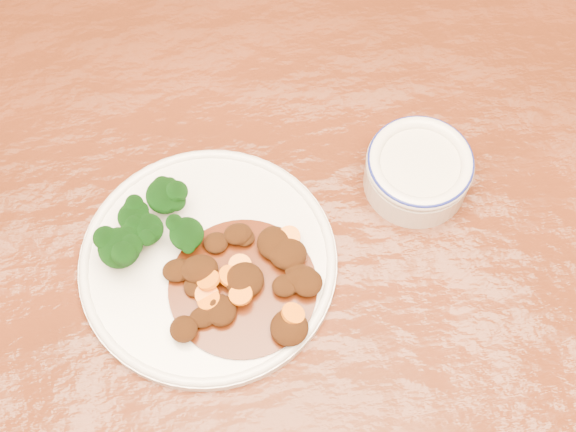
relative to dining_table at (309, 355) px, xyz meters
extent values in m
cube|color=#54210E|center=(0.00, 0.00, 0.06)|extent=(1.53, 0.95, 0.04)
cylinder|color=silver|center=(-0.08, 0.08, 0.09)|extent=(0.25, 0.25, 0.01)
torus|color=silver|center=(-0.08, 0.08, 0.09)|extent=(0.24, 0.24, 0.01)
cylinder|color=#7B9C51|center=(-0.10, 0.10, 0.10)|extent=(0.01, 0.01, 0.01)
ellipsoid|color=black|center=(-0.10, 0.10, 0.12)|extent=(0.03, 0.03, 0.03)
cylinder|color=#7B9C51|center=(-0.14, 0.11, 0.10)|extent=(0.01, 0.01, 0.01)
ellipsoid|color=black|center=(-0.14, 0.11, 0.12)|extent=(0.03, 0.03, 0.02)
cylinder|color=#7B9C51|center=(-0.12, 0.14, 0.10)|extent=(0.01, 0.01, 0.01)
ellipsoid|color=black|center=(-0.12, 0.14, 0.12)|extent=(0.04, 0.04, 0.03)
cylinder|color=#7B9C51|center=(-0.15, 0.13, 0.10)|extent=(0.01, 0.01, 0.01)
ellipsoid|color=black|center=(-0.15, 0.13, 0.12)|extent=(0.03, 0.03, 0.02)
cylinder|color=#7B9C51|center=(-0.16, 0.10, 0.10)|extent=(0.01, 0.01, 0.01)
ellipsoid|color=black|center=(-0.16, 0.10, 0.12)|extent=(0.04, 0.04, 0.03)
cylinder|color=#461807|center=(-0.06, 0.05, 0.09)|extent=(0.14, 0.14, 0.00)
ellipsoid|color=black|center=(-0.02, 0.08, 0.10)|extent=(0.03, 0.04, 0.02)
ellipsoid|color=black|center=(0.00, 0.04, 0.10)|extent=(0.03, 0.03, 0.01)
ellipsoid|color=black|center=(0.00, 0.04, 0.10)|extent=(0.03, 0.03, 0.02)
ellipsoid|color=black|center=(-0.10, 0.05, 0.10)|extent=(0.02, 0.02, 0.01)
ellipsoid|color=black|center=(-0.02, 0.00, 0.10)|extent=(0.03, 0.04, 0.02)
ellipsoid|color=black|center=(-0.05, 0.05, 0.10)|extent=(0.04, 0.04, 0.02)
ellipsoid|color=black|center=(-0.01, 0.05, 0.10)|extent=(0.02, 0.02, 0.01)
ellipsoid|color=black|center=(-0.05, 0.10, 0.10)|extent=(0.03, 0.02, 0.01)
ellipsoid|color=black|center=(-0.10, 0.02, 0.10)|extent=(0.02, 0.02, 0.01)
ellipsoid|color=black|center=(-0.07, 0.09, 0.10)|extent=(0.02, 0.02, 0.01)
ellipsoid|color=black|center=(-0.01, 0.07, 0.10)|extent=(0.04, 0.03, 0.02)
ellipsoid|color=black|center=(-0.02, 0.04, 0.10)|extent=(0.02, 0.02, 0.01)
ellipsoid|color=black|center=(-0.05, 0.09, 0.10)|extent=(0.02, 0.02, 0.01)
ellipsoid|color=black|center=(-0.11, 0.01, 0.10)|extent=(0.03, 0.03, 0.01)
ellipsoid|color=black|center=(-0.08, 0.03, 0.10)|extent=(0.03, 0.03, 0.01)
ellipsoid|color=black|center=(-0.11, 0.07, 0.10)|extent=(0.03, 0.02, 0.01)
ellipsoid|color=black|center=(-0.09, 0.07, 0.10)|extent=(0.04, 0.03, 0.02)
cylinder|color=#DC620B|center=(-0.01, 0.09, 0.11)|extent=(0.02, 0.02, 0.01)
cylinder|color=#DC620B|center=(-0.09, 0.05, 0.11)|extent=(0.03, 0.02, 0.02)
cylinder|color=#DC620B|center=(-0.09, 0.04, 0.10)|extent=(0.03, 0.03, 0.01)
cylinder|color=#DC620B|center=(-0.06, 0.07, 0.10)|extent=(0.03, 0.03, 0.01)
cylinder|color=#DC620B|center=(-0.02, 0.01, 0.11)|extent=(0.03, 0.03, 0.02)
cylinder|color=#DC620B|center=(-0.07, 0.06, 0.10)|extent=(0.03, 0.03, 0.02)
cylinder|color=#DC620B|center=(-0.09, 0.04, 0.10)|extent=(0.02, 0.03, 0.01)
cylinder|color=#DC620B|center=(-0.06, 0.03, 0.11)|extent=(0.02, 0.02, 0.01)
cylinder|color=silver|center=(0.13, 0.14, 0.10)|extent=(0.10, 0.10, 0.03)
cylinder|color=beige|center=(0.13, 0.14, 0.12)|extent=(0.08, 0.08, 0.01)
torus|color=silver|center=(0.13, 0.14, 0.12)|extent=(0.11, 0.11, 0.01)
torus|color=navy|center=(0.13, 0.14, 0.12)|extent=(0.10, 0.10, 0.00)
camera|label=1|loc=(-0.06, -0.23, 0.79)|focal=50.00mm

